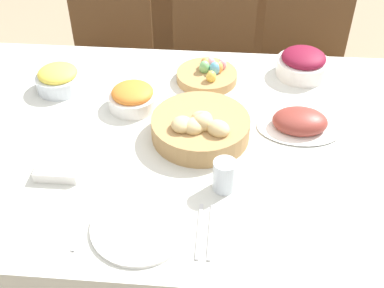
% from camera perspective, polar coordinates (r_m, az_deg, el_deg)
% --- Properties ---
extents(ground_plane, '(12.00, 12.00, 0.00)m').
position_cam_1_polar(ground_plane, '(2.14, -0.17, -15.51)').
color(ground_plane, tan).
extents(dining_table, '(1.76, 1.12, 0.78)m').
position_cam_1_polar(dining_table, '(1.83, -0.19, -8.61)').
color(dining_table, silver).
rests_on(dining_table, ground).
extents(chair_far_left, '(0.43, 0.43, 0.90)m').
position_cam_1_polar(chair_far_left, '(2.55, -9.70, 9.59)').
color(chair_far_left, brown).
rests_on(chair_far_left, ground).
extents(chair_far_right, '(0.46, 0.46, 0.90)m').
position_cam_1_polar(chair_far_right, '(2.51, 12.81, 8.54)').
color(chair_far_right, brown).
rests_on(chair_far_right, ground).
extents(chair_far_center, '(0.44, 0.44, 0.90)m').
position_cam_1_polar(chair_far_center, '(2.48, 2.21, 9.21)').
color(chair_far_center, brown).
rests_on(chair_far_center, ground).
extents(sideboard, '(1.19, 0.44, 0.88)m').
position_cam_1_polar(sideboard, '(3.25, 3.40, 15.92)').
color(sideboard, brown).
rests_on(sideboard, ground).
extents(bread_basket, '(0.32, 0.32, 0.11)m').
position_cam_1_polar(bread_basket, '(1.53, 1.02, 2.03)').
color(bread_basket, '#AD8451').
rests_on(bread_basket, dining_table).
extents(egg_basket, '(0.23, 0.23, 0.08)m').
position_cam_1_polar(egg_basket, '(1.82, 1.89, 8.23)').
color(egg_basket, '#AD8451').
rests_on(egg_basket, dining_table).
extents(ham_platter, '(0.28, 0.19, 0.07)m').
position_cam_1_polar(ham_platter, '(1.62, 12.64, 2.48)').
color(ham_platter, white).
rests_on(ham_platter, dining_table).
extents(carrot_bowl, '(0.17, 0.17, 0.08)m').
position_cam_1_polar(carrot_bowl, '(1.68, -7.03, 5.55)').
color(carrot_bowl, white).
rests_on(carrot_bowl, dining_table).
extents(pineapple_bowl, '(0.17, 0.17, 0.09)m').
position_cam_1_polar(pineapple_bowl, '(1.83, -15.53, 7.48)').
color(pineapple_bowl, silver).
rests_on(pineapple_bowl, dining_table).
extents(beet_salad_bowl, '(0.20, 0.20, 0.10)m').
position_cam_1_polar(beet_salad_bowl, '(1.89, 12.99, 9.29)').
color(beet_salad_bowl, white).
rests_on(beet_salad_bowl, dining_table).
extents(dinner_plate, '(0.26, 0.26, 0.01)m').
position_cam_1_polar(dinner_plate, '(1.29, -6.16, -9.66)').
color(dinner_plate, white).
rests_on(dinner_plate, dining_table).
extents(fork, '(0.01, 0.18, 0.00)m').
position_cam_1_polar(fork, '(1.33, -12.89, -9.12)').
color(fork, silver).
rests_on(fork, dining_table).
extents(knife, '(0.01, 0.18, 0.00)m').
position_cam_1_polar(knife, '(1.28, 0.88, -10.23)').
color(knife, silver).
rests_on(knife, dining_table).
extents(spoon, '(0.01, 0.18, 0.00)m').
position_cam_1_polar(spoon, '(1.28, 2.25, -10.31)').
color(spoon, silver).
rests_on(spoon, dining_table).
extents(drinking_cup, '(0.07, 0.07, 0.10)m').
position_cam_1_polar(drinking_cup, '(1.35, 3.86, -3.74)').
color(drinking_cup, silver).
rests_on(drinking_cup, dining_table).
extents(butter_dish, '(0.13, 0.08, 0.03)m').
position_cam_1_polar(butter_dish, '(1.47, -15.56, -3.08)').
color(butter_dish, white).
rests_on(butter_dish, dining_table).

